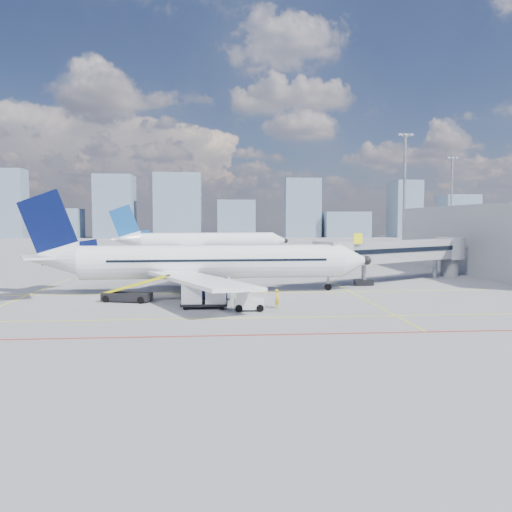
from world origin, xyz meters
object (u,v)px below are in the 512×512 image
(main_aircraft, at_px, (199,263))
(baggage_tug, at_px, (247,301))
(second_aircraft, at_px, (201,242))
(belt_loader, at_px, (129,294))
(ramp_worker, at_px, (277,298))
(cargo_dolly, at_px, (204,294))

(main_aircraft, bearing_deg, baggage_tug, -69.96)
(second_aircraft, xyz_separation_m, belt_loader, (-5.00, -60.48, -2.52))
(main_aircraft, xyz_separation_m, baggage_tug, (4.50, -11.41, -2.40))
(second_aircraft, distance_m, ramp_worker, 65.54)
(second_aircraft, relative_size, cargo_dolly, 9.21)
(second_aircraft, bearing_deg, main_aircraft, -96.78)
(second_aircraft, height_order, baggage_tug, second_aircraft)
(baggage_tug, bearing_deg, ramp_worker, 22.52)
(second_aircraft, height_order, ramp_worker, second_aircraft)
(ramp_worker, bearing_deg, belt_loader, 92.70)
(cargo_dolly, bearing_deg, ramp_worker, -0.09)
(belt_loader, xyz_separation_m, ramp_worker, (13.72, -4.43, 0.13))
(cargo_dolly, relative_size, ramp_worker, 2.50)
(cargo_dolly, xyz_separation_m, belt_loader, (-7.27, 4.13, -0.53))
(main_aircraft, height_order, belt_loader, main_aircraft)
(second_aircraft, height_order, cargo_dolly, second_aircraft)
(second_aircraft, xyz_separation_m, cargo_dolly, (2.26, -64.61, -1.99))
(cargo_dolly, distance_m, ramp_worker, 6.47)
(baggage_tug, distance_m, cargo_dolly, 4.02)
(main_aircraft, distance_m, baggage_tug, 12.50)
(main_aircraft, relative_size, ramp_worker, 22.56)
(second_aircraft, distance_m, baggage_tug, 66.41)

